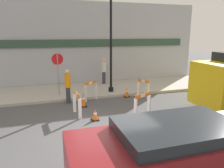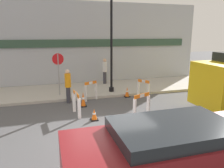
% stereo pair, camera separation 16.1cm
% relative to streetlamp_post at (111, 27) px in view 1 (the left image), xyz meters
% --- Properties ---
extents(ground_plane, '(60.00, 60.00, 0.00)m').
position_rel_streetlamp_post_xyz_m(ground_plane, '(-1.69, -5.29, -3.78)').
color(ground_plane, '#4C4C4F').
extents(sidewalk_slab, '(18.00, 3.70, 0.14)m').
position_rel_streetlamp_post_xyz_m(sidewalk_slab, '(-1.69, 1.06, -3.71)').
color(sidewalk_slab, '#ADA89E').
rests_on(sidewalk_slab, ground_plane).
extents(storefront_facade, '(18.00, 0.22, 5.50)m').
position_rel_streetlamp_post_xyz_m(storefront_facade, '(-1.69, 2.98, -1.03)').
color(storefront_facade, '#A3A8B2').
rests_on(storefront_facade, ground_plane).
extents(streetlamp_post, '(0.44, 0.44, 5.72)m').
position_rel_streetlamp_post_xyz_m(streetlamp_post, '(0.00, 0.00, 0.00)').
color(streetlamp_post, black).
rests_on(streetlamp_post, sidewalk_slab).
extents(stop_sign, '(0.60, 0.07, 2.27)m').
position_rel_streetlamp_post_xyz_m(stop_sign, '(-2.93, 0.04, -2.12)').
color(stop_sign, gray).
rests_on(stop_sign, sidewalk_slab).
extents(barricade_0, '(0.73, 0.45, 1.01)m').
position_rel_streetlamp_post_xyz_m(barricade_0, '(-1.40, -0.94, -3.25)').
color(barricade_0, white).
rests_on(barricade_0, ground_plane).
extents(barricade_1, '(0.24, 0.97, 1.01)m').
position_rel_streetlamp_post_xyz_m(barricade_1, '(-2.40, -2.88, -3.22)').
color(barricade_1, white).
rests_on(barricade_1, ground_plane).
extents(barricade_2, '(0.84, 0.45, 1.11)m').
position_rel_streetlamp_post_xyz_m(barricade_2, '(0.02, -4.21, -3.18)').
color(barricade_2, white).
rests_on(barricade_2, ground_plane).
extents(barricade_3, '(0.47, 0.68, 1.04)m').
position_rel_streetlamp_post_xyz_m(barricade_3, '(1.34, -1.47, -3.24)').
color(barricade_3, white).
rests_on(barricade_3, ground_plane).
extents(traffic_cone_0, '(0.30, 0.30, 0.72)m').
position_rel_streetlamp_post_xyz_m(traffic_cone_0, '(-1.95, -1.83, -3.44)').
color(traffic_cone_0, black).
rests_on(traffic_cone_0, ground_plane).
extents(traffic_cone_1, '(0.30, 0.30, 0.47)m').
position_rel_streetlamp_post_xyz_m(traffic_cone_1, '(-1.79, -3.64, -3.56)').
color(traffic_cone_1, black).
rests_on(traffic_cone_1, ground_plane).
extents(traffic_cone_2, '(0.30, 0.30, 0.56)m').
position_rel_streetlamp_post_xyz_m(traffic_cone_2, '(0.64, -0.89, -3.52)').
color(traffic_cone_2, black).
rests_on(traffic_cone_2, ground_plane).
extents(person_worker, '(0.42, 0.42, 1.71)m').
position_rel_streetlamp_post_xyz_m(person_worker, '(-2.56, -1.04, -2.85)').
color(person_worker, '#33333D').
rests_on(person_worker, ground_plane).
extents(person_pedestrian, '(0.31, 0.31, 1.69)m').
position_rel_streetlamp_post_xyz_m(person_pedestrian, '(0.15, 2.10, -2.72)').
color(person_pedestrian, '#33333D').
rests_on(person_pedestrian, sidewalk_slab).
extents(parked_car_1, '(4.55, 1.92, 1.63)m').
position_rel_streetlamp_post_xyz_m(parked_car_1, '(-1.07, -8.17, -2.86)').
color(parked_car_1, maroon).
rests_on(parked_car_1, ground_plane).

